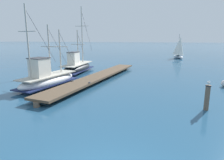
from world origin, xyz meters
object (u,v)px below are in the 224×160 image
object	(u,v)px
fishing_boat_0	(77,67)
distant_sailboat	(179,48)
perched_seagull	(209,82)
mooring_piling	(207,97)
fishing_boat_1	(47,78)

from	to	relation	value
fishing_boat_0	distant_sailboat	bearing A→B (deg)	61.67
fishing_boat_0	perched_seagull	size ratio (longest dim) A/B	22.13
mooring_piling	perched_seagull	size ratio (longest dim) A/B	3.74
perched_seagull	distant_sailboat	world-z (taller)	distant_sailboat
perched_seagull	distant_sailboat	bearing A→B (deg)	92.36
mooring_piling	perched_seagull	bearing A→B (deg)	89.83
fishing_boat_1	mooring_piling	world-z (taller)	fishing_boat_1
fishing_boat_0	fishing_boat_1	distance (m)	6.81
perched_seagull	mooring_piling	bearing A→B (deg)	-90.17
fishing_boat_1	distant_sailboat	distance (m)	29.61
fishing_boat_1	mooring_piling	bearing A→B (deg)	-8.36
fishing_boat_1	distant_sailboat	bearing A→B (deg)	69.49
fishing_boat_1	fishing_boat_0	bearing A→B (deg)	97.88
fishing_boat_1	perched_seagull	distance (m)	11.73
perched_seagull	distant_sailboat	xyz separation A→B (m)	(-1.21, 29.39, 0.56)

